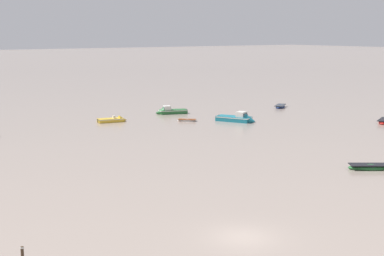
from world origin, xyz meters
TOP-DOWN VIEW (x-y plane):
  - ground_plane at (0.00, 0.00)m, footprint 800.00×800.00m
  - rowboat_moored_0 at (46.60, 45.48)m, footprint 4.21×3.63m
  - rowboat_moored_3 at (22.13, 7.15)m, footprint 4.42×3.69m
  - motorboat_moored_0 at (30.41, 37.17)m, footprint 4.60×6.34m
  - rowboat_moored_6 at (24.29, 42.09)m, footprint 2.82×2.70m
  - motorboat_moored_2 at (15.12, 47.78)m, footprint 4.60×2.37m
  - motorboat_moored_3 at (26.18, 50.25)m, footprint 5.49×3.39m

SIDE VIEW (x-z plane):
  - ground_plane at x=0.00m, z-range 0.00..0.00m
  - rowboat_moored_6 at x=24.29m, z-range -0.10..0.35m
  - rowboat_moored_0 at x=46.60m, z-range -0.15..0.51m
  - rowboat_moored_3 at x=22.13m, z-range -0.16..0.53m
  - motorboat_moored_2 at x=15.12m, z-range -0.55..0.96m
  - motorboat_moored_3 at x=26.18m, z-range -0.69..1.29m
  - motorboat_moored_0 at x=30.41m, z-range -0.80..1.50m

